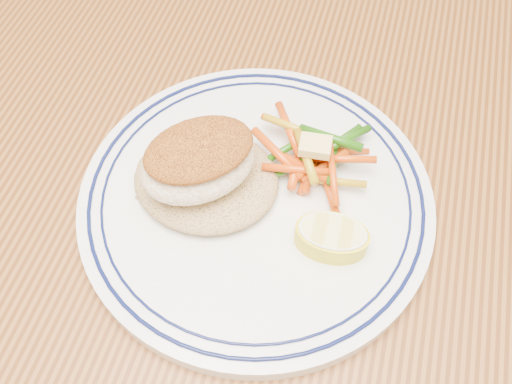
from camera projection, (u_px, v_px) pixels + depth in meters
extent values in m
cube|color=#542C10|center=(292.00, 212.00, 0.49)|extent=(1.50, 0.90, 0.04)
cylinder|color=white|center=(256.00, 200.00, 0.47)|extent=(0.29, 0.29, 0.01)
torus|color=#0A113F|center=(256.00, 195.00, 0.46)|extent=(0.27, 0.27, 0.00)
torus|color=#0A113F|center=(256.00, 195.00, 0.46)|extent=(0.25, 0.25, 0.00)
ellipsoid|color=#A08250|center=(206.00, 177.00, 0.46)|extent=(0.12, 0.10, 0.02)
ellipsoid|color=white|center=(199.00, 165.00, 0.44)|extent=(0.11, 0.11, 0.04)
ellipsoid|color=#955118|center=(199.00, 149.00, 0.42)|extent=(0.10, 0.10, 0.02)
cylinder|color=#CA420A|center=(312.00, 166.00, 0.47)|extent=(0.01, 0.06, 0.01)
cylinder|color=#CA420A|center=(336.00, 151.00, 0.48)|extent=(0.06, 0.02, 0.01)
cylinder|color=#CA420A|center=(328.00, 188.00, 0.46)|extent=(0.03, 0.05, 0.01)
cylinder|color=#1D570A|center=(336.00, 144.00, 0.48)|extent=(0.04, 0.05, 0.01)
cylinder|color=#B58F13|center=(331.00, 181.00, 0.46)|extent=(0.06, 0.01, 0.01)
cylinder|color=#CA420A|center=(310.00, 165.00, 0.47)|extent=(0.01, 0.05, 0.01)
cylinder|color=#1D570A|center=(283.00, 171.00, 0.46)|extent=(0.05, 0.04, 0.01)
cylinder|color=#1D570A|center=(332.00, 162.00, 0.47)|extent=(0.01, 0.05, 0.01)
cylinder|color=#CA420A|center=(295.00, 167.00, 0.46)|extent=(0.01, 0.05, 0.01)
cylinder|color=#1D570A|center=(287.00, 148.00, 0.47)|extent=(0.04, 0.05, 0.01)
cylinder|color=#CA420A|center=(324.00, 166.00, 0.46)|extent=(0.04, 0.04, 0.01)
cylinder|color=#CA420A|center=(308.00, 169.00, 0.46)|extent=(0.05, 0.02, 0.01)
cylinder|color=#1D570A|center=(344.00, 141.00, 0.47)|extent=(0.04, 0.05, 0.01)
cylinder|color=#CA420A|center=(286.00, 125.00, 0.48)|extent=(0.05, 0.01, 0.01)
cylinder|color=#CA420A|center=(289.00, 129.00, 0.48)|extent=(0.04, 0.05, 0.01)
cylinder|color=#CA420A|center=(277.00, 153.00, 0.47)|extent=(0.05, 0.04, 0.01)
cylinder|color=#CA420A|center=(299.00, 169.00, 0.46)|extent=(0.06, 0.02, 0.01)
cylinder|color=#CA420A|center=(343.00, 159.00, 0.46)|extent=(0.06, 0.01, 0.01)
cylinder|color=#B58F13|center=(297.00, 129.00, 0.48)|extent=(0.06, 0.01, 0.02)
cylinder|color=#1D570A|center=(331.00, 138.00, 0.47)|extent=(0.06, 0.02, 0.01)
cylinder|color=#CA420A|center=(333.00, 172.00, 0.45)|extent=(0.02, 0.06, 0.01)
cylinder|color=#B58F13|center=(306.00, 156.00, 0.46)|extent=(0.03, 0.05, 0.01)
cube|color=#EBCD73|center=(315.00, 146.00, 0.45)|extent=(0.03, 0.02, 0.01)
torus|color=white|center=(333.00, 231.00, 0.42)|extent=(0.05, 0.05, 0.00)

